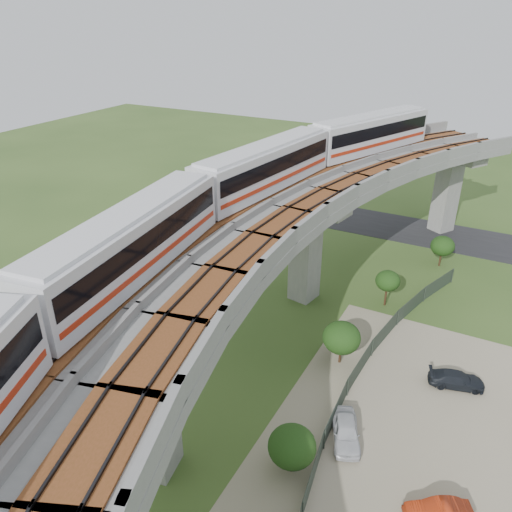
# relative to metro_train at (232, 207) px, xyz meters

# --- Properties ---
(ground) EXTENTS (160.00, 160.00, 0.00)m
(ground) POSITION_rel_metro_train_xyz_m (-0.35, 0.75, -12.31)
(ground) COLOR #375321
(ground) RESTS_ON ground
(dirt_lot) EXTENTS (18.00, 26.00, 0.04)m
(dirt_lot) POSITION_rel_metro_train_xyz_m (13.65, -1.25, -12.29)
(dirt_lot) COLOR gray
(dirt_lot) RESTS_ON ground
(asphalt_road) EXTENTS (60.00, 8.00, 0.03)m
(asphalt_road) POSITION_rel_metro_train_xyz_m (-0.35, 30.75, -12.29)
(asphalt_road) COLOR #232326
(asphalt_road) RESTS_ON ground
(viaduct) EXTENTS (19.58, 73.98, 11.40)m
(viaduct) POSITION_rel_metro_train_xyz_m (3.49, 0.75, -3.26)
(viaduct) COLOR #99968E
(viaduct) RESTS_ON ground
(metro_train) EXTENTS (11.07, 61.34, 3.64)m
(metro_train) POSITION_rel_metro_train_xyz_m (0.00, 0.00, 0.00)
(metro_train) COLOR silver
(metro_train) RESTS_ON ground
(fence) EXTENTS (3.87, 38.73, 1.50)m
(fence) POSITION_rel_metro_train_xyz_m (9.40, 0.75, -11.56)
(fence) COLOR #2D382D
(fence) RESTS_ON ground
(tree_0) EXTENTS (2.31, 2.31, 3.19)m
(tree_0) POSITION_rel_metro_train_xyz_m (10.28, 23.05, -10.11)
(tree_0) COLOR #382314
(tree_0) RESTS_ON ground
(tree_1) EXTENTS (2.08, 2.08, 3.30)m
(tree_1) POSITION_rel_metro_train_xyz_m (7.37, 13.21, -9.90)
(tree_1) COLOR #382314
(tree_1) RESTS_ON ground
(tree_2) EXTENTS (2.73, 2.73, 3.36)m
(tree_2) POSITION_rel_metro_train_xyz_m (6.52, 3.87, -10.11)
(tree_2) COLOR #382314
(tree_2) RESTS_ON ground
(tree_3) EXTENTS (2.67, 2.67, 3.03)m
(tree_3) POSITION_rel_metro_train_xyz_m (7.32, -6.50, -10.41)
(tree_3) COLOR #382314
(tree_3) RESTS_ON ground
(car_white) EXTENTS (2.90, 4.09, 1.29)m
(car_white) POSITION_rel_metro_train_xyz_m (9.27, -2.90, -11.62)
(car_white) COLOR silver
(car_white) RESTS_ON dirt_lot
(car_dark) EXTENTS (3.97, 2.46, 1.07)m
(car_dark) POSITION_rel_metro_train_xyz_m (14.40, 5.16, -11.73)
(car_dark) COLOR black
(car_dark) RESTS_ON dirt_lot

